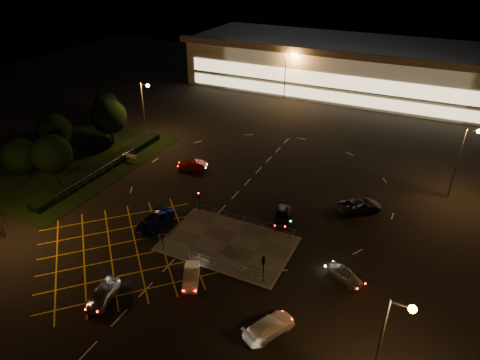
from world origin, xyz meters
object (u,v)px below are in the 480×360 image
at_px(car_near_silver, 103,294).
at_px(car_right_silver, 345,275).
at_px(signal_se, 263,264).
at_px(car_left_blue, 155,221).
at_px(car_east_grey, 359,206).
at_px(signal_sw, 162,232).
at_px(car_far_dkgrey, 282,216).
at_px(car_queue_white, 191,276).
at_px(car_approach_white, 269,326).
at_px(signal_ne, 291,222).
at_px(car_circ_red, 192,165).
at_px(signal_nw, 199,198).

height_order(car_near_silver, car_right_silver, car_near_silver).
relative_size(signal_se, car_near_silver, 0.70).
height_order(car_left_blue, car_east_grey, car_east_grey).
bearing_deg(signal_sw, car_far_dkgrey, -131.98).
relative_size(car_queue_white, car_approach_white, 0.84).
bearing_deg(car_approach_white, car_left_blue, 1.31).
distance_m(signal_se, signal_ne, 7.99).
xyz_separation_m(signal_sw, car_east_grey, (17.93, 17.29, -1.58)).
distance_m(signal_se, car_far_dkgrey, 11.32).
relative_size(signal_se, car_right_silver, 0.80).
bearing_deg(car_circ_red, car_queue_white, 10.87).
bearing_deg(signal_ne, car_circ_red, 152.48).
xyz_separation_m(signal_se, signal_ne, (0.00, 7.99, 0.00)).
bearing_deg(car_circ_red, car_east_grey, 68.37).
distance_m(car_near_silver, car_approach_white, 16.11).
distance_m(car_circ_red, car_east_grey, 25.06).
height_order(car_near_silver, car_far_dkgrey, car_near_silver).
height_order(signal_nw, car_left_blue, signal_nw).
relative_size(signal_sw, car_left_blue, 0.57).
distance_m(car_far_dkgrey, car_right_silver, 11.78).
xyz_separation_m(car_queue_white, car_left_blue, (-8.96, 6.40, 0.08)).
relative_size(car_far_dkgrey, car_circ_red, 1.11).
xyz_separation_m(car_left_blue, car_right_silver, (22.81, 0.53, -0.10)).
xyz_separation_m(signal_sw, car_approach_white, (14.97, -5.58, -1.64)).
height_order(signal_sw, car_queue_white, signal_sw).
distance_m(signal_se, signal_nw, 14.41).
bearing_deg(car_near_silver, car_left_blue, 89.72).
bearing_deg(car_queue_white, car_left_blue, 118.41).
bearing_deg(car_right_silver, car_queue_white, 144.53).
relative_size(signal_se, car_circ_red, 0.73).
height_order(car_far_dkgrey, car_right_silver, car_far_dkgrey).
bearing_deg(signal_nw, car_right_silver, -11.89).
xyz_separation_m(car_right_silver, car_east_grey, (-1.38, 13.37, 0.11)).
xyz_separation_m(signal_se, car_east_grey, (5.93, 17.29, -1.58)).
relative_size(signal_sw, car_east_grey, 0.56).
distance_m(car_near_silver, car_right_silver, 23.83).
distance_m(signal_se, car_circ_red, 26.28).
relative_size(signal_sw, signal_se, 1.00).
bearing_deg(signal_sw, signal_nw, -90.00).
bearing_deg(signal_ne, signal_sw, -146.35).
relative_size(signal_nw, car_queue_white, 0.75).
relative_size(car_circ_red, car_approach_white, 0.86).
bearing_deg(car_east_grey, car_left_blue, 82.54).
bearing_deg(signal_sw, car_approach_white, 159.56).
bearing_deg(signal_ne, car_approach_white, -77.64).
relative_size(signal_ne, car_approach_white, 0.63).
bearing_deg(car_approach_white, car_east_grey, -70.14).
distance_m(signal_ne, car_approach_white, 13.99).
xyz_separation_m(signal_ne, car_far_dkgrey, (-2.11, 3.01, -1.67)).
relative_size(signal_sw, signal_ne, 1.00).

